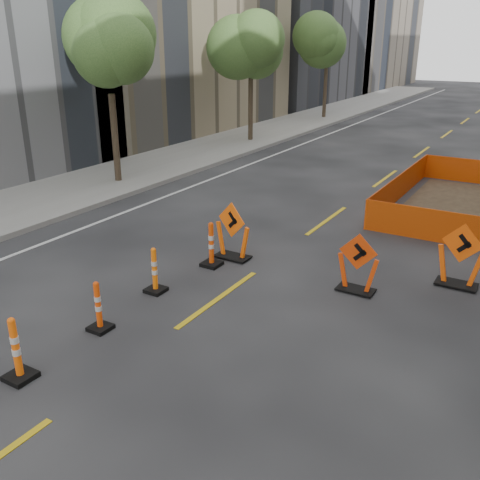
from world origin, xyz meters
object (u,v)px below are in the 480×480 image
Objects in this scene: chevron_sign_left at (233,231)px; chevron_sign_right at (461,255)px; channelizer_4 at (98,306)px; chevron_sign_center at (358,263)px; channelizer_5 at (155,270)px; channelizer_6 at (211,244)px; channelizer_3 at (16,349)px.

chevron_sign_right is (5.11, 1.19, 0.01)m from chevron_sign_left.
chevron_sign_center reaches higher than channelizer_4.
chevron_sign_center is at bearing 48.41° from channelizer_4.
channelizer_4 is 0.98× the size of channelizer_5.
channelizer_6 is 0.76× the size of chevron_sign_right.
channelizer_6 is at bearing 81.84° from channelizer_5.
channelizer_3 is at bearing -91.17° from channelizer_6.
channelizer_4 is 4.28m from chevron_sign_left.
channelizer_3 is 6.86m from chevron_sign_center.
channelizer_4 is 0.74× the size of chevron_sign_center.
chevron_sign_center is at bearing 10.65° from chevron_sign_left.
chevron_sign_left reaches higher than channelizer_3.
channelizer_6 is 0.76× the size of chevron_sign_left.
channelizer_5 is at bearing -136.52° from chevron_sign_right.
channelizer_6 is at bearing -150.59° from chevron_sign_right.
channelizer_3 is 0.76× the size of chevron_sign_right.
channelizer_5 reaches higher than channelizer_4.
chevron_sign_right is (1.83, 1.41, 0.06)m from chevron_sign_center.
chevron_sign_right is at bearing 33.33° from channelizer_5.
channelizer_4 is at bearing -79.73° from chevron_sign_left.
chevron_sign_right is at bearing 32.03° from chevron_sign_center.
chevron_sign_left reaches higher than channelizer_6.
chevron_sign_right is (5.30, 1.85, 0.18)m from channelizer_6.
chevron_sign_right reaches higher than channelizer_5.
channelizer_6 is (0.12, 3.60, 0.06)m from channelizer_4.
chevron_sign_left is 0.99× the size of chevron_sign_right.
chevron_sign_center is 2.31m from chevron_sign_right.
channelizer_6 is 3.50m from chevron_sign_center.
channelizer_3 is 0.83× the size of chevron_sign_center.
channelizer_5 is 0.70× the size of chevron_sign_left.
channelizer_3 is at bearing -87.65° from channelizer_5.
channelizer_4 is 1.81m from channelizer_5.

